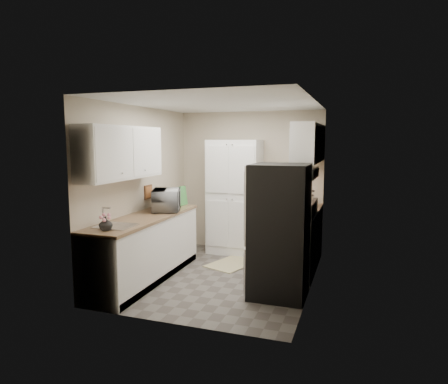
% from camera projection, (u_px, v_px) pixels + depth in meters
% --- Properties ---
extents(ground, '(3.20, 3.20, 0.00)m').
position_uv_depth(ground, '(221.00, 277.00, 5.86)').
color(ground, '#56514C').
rests_on(ground, ground).
extents(room_shell, '(2.64, 3.24, 2.52)m').
position_uv_depth(room_shell, '(219.00, 166.00, 5.65)').
color(room_shell, beige).
rests_on(room_shell, ground).
extents(pantry_cabinet, '(0.90, 0.55, 2.00)m').
position_uv_depth(pantry_cabinet, '(235.00, 197.00, 7.03)').
color(pantry_cabinet, white).
rests_on(pantry_cabinet, ground).
extents(base_cabinet_left, '(0.60, 2.30, 0.88)m').
position_uv_depth(base_cabinet_left, '(146.00, 249.00, 5.72)').
color(base_cabinet_left, white).
rests_on(base_cabinet_left, ground).
extents(countertop_left, '(0.63, 2.33, 0.04)m').
position_uv_depth(countertop_left, '(145.00, 218.00, 5.66)').
color(countertop_left, '#846647').
rests_on(countertop_left, base_cabinet_left).
extents(base_cabinet_right, '(0.60, 0.80, 0.88)m').
position_uv_depth(base_cabinet_right, '(301.00, 235.00, 6.61)').
color(base_cabinet_right, white).
rests_on(base_cabinet_right, ground).
extents(countertop_right, '(0.63, 0.83, 0.04)m').
position_uv_depth(countertop_right, '(301.00, 207.00, 6.55)').
color(countertop_right, '#846647').
rests_on(countertop_right, base_cabinet_right).
extents(electric_range, '(0.71, 0.78, 1.13)m').
position_uv_depth(electric_range, '(292.00, 244.00, 5.86)').
color(electric_range, '#B7B7BC').
rests_on(electric_range, ground).
extents(refrigerator, '(0.70, 0.72, 1.70)m').
position_uv_depth(refrigerator, '(280.00, 231.00, 5.07)').
color(refrigerator, '#B7B7BC').
rests_on(refrigerator, ground).
extents(microwave, '(0.60, 0.70, 0.33)m').
position_uv_depth(microwave, '(167.00, 200.00, 6.10)').
color(microwave, '#BCBCC1').
rests_on(microwave, countertop_left).
extents(wine_bottle, '(0.07, 0.07, 0.27)m').
position_uv_depth(wine_bottle, '(171.00, 199.00, 6.38)').
color(wine_bottle, black).
rests_on(wine_bottle, countertop_left).
extents(flower_vase, '(0.18, 0.18, 0.17)m').
position_uv_depth(flower_vase, '(106.00, 224.00, 4.76)').
color(flower_vase, white).
rests_on(flower_vase, countertop_left).
extents(cutting_board, '(0.05, 0.25, 0.32)m').
position_uv_depth(cutting_board, '(182.00, 196.00, 6.61)').
color(cutting_board, '#3C8C3E').
rests_on(cutting_board, countertop_left).
extents(toaster_oven, '(0.27, 0.34, 0.19)m').
position_uv_depth(toaster_oven, '(304.00, 201.00, 6.45)').
color(toaster_oven, '#BDBCC2').
rests_on(toaster_oven, countertop_right).
extents(fruit_basket, '(0.40, 0.40, 0.13)m').
position_uv_depth(fruit_basket, '(305.00, 191.00, 6.43)').
color(fruit_basket, '#FFA110').
rests_on(fruit_basket, toaster_oven).
extents(kitchen_mat, '(0.82, 1.02, 0.01)m').
position_uv_depth(kitchen_mat, '(233.00, 263.00, 6.49)').
color(kitchen_mat, '#C2B683').
rests_on(kitchen_mat, ground).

